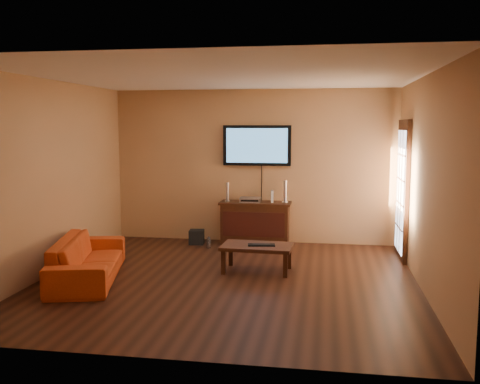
% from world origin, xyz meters
% --- Properties ---
extents(ground_plane, '(5.00, 5.00, 0.00)m').
position_xyz_m(ground_plane, '(0.00, 0.00, 0.00)').
color(ground_plane, black).
rests_on(ground_plane, ground).
extents(room_walls, '(5.00, 5.00, 5.00)m').
position_xyz_m(room_walls, '(0.00, 0.62, 1.69)').
color(room_walls, tan).
rests_on(room_walls, ground).
extents(french_door, '(0.07, 1.02, 2.22)m').
position_xyz_m(french_door, '(2.46, 1.70, 1.05)').
color(french_door, black).
rests_on(french_door, ground).
extents(media_console, '(1.23, 0.47, 0.75)m').
position_xyz_m(media_console, '(0.07, 2.26, 0.38)').
color(media_console, black).
rests_on(media_console, ground).
extents(television, '(1.20, 0.08, 0.71)m').
position_xyz_m(television, '(0.07, 2.45, 1.72)').
color(television, black).
rests_on(television, ground).
extents(coffee_table, '(1.02, 0.64, 0.39)m').
position_xyz_m(coffee_table, '(0.33, 0.50, 0.33)').
color(coffee_table, black).
rests_on(coffee_table, ground).
extents(sofa, '(1.03, 2.01, 0.76)m').
position_xyz_m(sofa, '(-1.87, -0.25, 0.38)').
color(sofa, '#C34215').
rests_on(sofa, ground).
extents(speaker_left, '(0.09, 0.09, 0.33)m').
position_xyz_m(speaker_left, '(-0.43, 2.27, 0.90)').
color(speaker_left, silver).
rests_on(speaker_left, media_console).
extents(speaker_right, '(0.10, 0.10, 0.38)m').
position_xyz_m(speaker_right, '(0.58, 2.29, 0.92)').
color(speaker_right, silver).
rests_on(speaker_right, media_console).
extents(av_receiver, '(0.37, 0.28, 0.08)m').
position_xyz_m(av_receiver, '(-0.02, 2.24, 0.79)').
color(av_receiver, silver).
rests_on(av_receiver, media_console).
extents(game_console, '(0.06, 0.15, 0.20)m').
position_xyz_m(game_console, '(0.36, 2.27, 0.85)').
color(game_console, white).
rests_on(game_console, media_console).
extents(subwoofer, '(0.27, 0.27, 0.25)m').
position_xyz_m(subwoofer, '(-0.95, 2.10, 0.12)').
color(subwoofer, black).
rests_on(subwoofer, ground).
extents(bottle, '(0.07, 0.07, 0.20)m').
position_xyz_m(bottle, '(-0.67, 1.83, 0.09)').
color(bottle, white).
rests_on(bottle, ground).
extents(keyboard, '(0.40, 0.20, 0.02)m').
position_xyz_m(keyboard, '(0.39, 0.47, 0.40)').
color(keyboard, black).
rests_on(keyboard, coffee_table).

